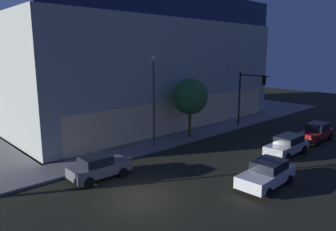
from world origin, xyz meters
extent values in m
plane|color=black|center=(0.00, 0.00, 0.00)|extent=(120.00, 120.00, 0.00)
cube|color=#4C4C51|center=(13.81, 19.97, 0.07)|extent=(32.16, 21.77, 0.15)
cube|color=#FEDA9F|center=(13.81, 9.49, 1.87)|extent=(28.58, 0.60, 3.44)
cube|color=#A8AEA4|center=(13.81, 19.97, 6.06)|extent=(31.76, 21.37, 11.81)
cube|color=#1D284D|center=(13.81, 19.97, 13.43)|extent=(31.12, 20.94, 2.94)
cylinder|color=black|center=(19.92, 6.84, 3.26)|extent=(0.18, 0.18, 6.21)
cylinder|color=black|center=(19.95, 5.08, 6.02)|extent=(0.17, 3.52, 0.12)
cube|color=black|center=(19.97, 3.85, 5.52)|extent=(0.32, 0.32, 0.90)
sphere|color=green|center=(19.97, 3.67, 5.52)|extent=(0.18, 0.18, 0.18)
cylinder|color=#404040|center=(7.20, 7.12, 4.00)|extent=(0.16, 0.16, 7.70)
sphere|color=#F9EFC6|center=(7.20, 7.12, 8.00)|extent=(0.44, 0.44, 0.44)
cylinder|color=brown|center=(11.74, 6.98, 1.51)|extent=(0.29, 0.29, 2.73)
sphere|color=#2F6A30|center=(11.74, 6.98, 4.28)|extent=(3.50, 3.50, 3.50)
cube|color=slate|center=(-0.11, 4.28, 0.70)|extent=(4.20, 1.82, 0.72)
cube|color=black|center=(-0.42, 4.28, 1.36)|extent=(1.94, 1.62, 0.59)
cube|color=#F9F4CC|center=(1.94, 4.78, 0.70)|extent=(0.12, 0.20, 0.12)
cube|color=#F9F4CC|center=(1.92, 3.72, 0.70)|extent=(0.12, 0.20, 0.12)
cylinder|color=black|center=(1.20, 5.14, 0.34)|extent=(0.68, 0.25, 0.68)
cylinder|color=black|center=(1.17, 3.38, 0.34)|extent=(0.68, 0.25, 0.68)
cylinder|color=black|center=(-1.39, 5.18, 0.34)|extent=(0.68, 0.25, 0.68)
cylinder|color=black|center=(-1.42, 3.41, 0.34)|extent=(0.68, 0.25, 0.68)
cube|color=silver|center=(7.03, -4.17, 0.68)|extent=(4.69, 2.06, 0.75)
cube|color=black|center=(7.38, -4.16, 1.35)|extent=(2.27, 1.78, 0.59)
cube|color=#F9F4CC|center=(4.79, -4.82, 0.68)|extent=(0.13, 0.20, 0.12)
cube|color=#F9F4CC|center=(4.75, -3.69, 0.68)|extent=(0.13, 0.20, 0.12)
cylinder|color=black|center=(5.63, -5.17, 0.31)|extent=(0.63, 0.26, 0.62)
cylinder|color=black|center=(5.56, -3.29, 0.31)|extent=(0.63, 0.26, 0.62)
cylinder|color=black|center=(8.50, -5.05, 0.31)|extent=(0.63, 0.26, 0.62)
cylinder|color=black|center=(8.43, -3.18, 0.31)|extent=(0.63, 0.26, 0.62)
cube|color=#B7BABF|center=(13.98, -2.06, 0.70)|extent=(4.70, 1.74, 0.69)
cube|color=black|center=(14.33, -2.06, 1.35)|extent=(2.56, 1.56, 0.60)
cube|color=#F9F4CC|center=(11.68, -2.57, 0.70)|extent=(0.12, 0.20, 0.12)
cube|color=#F9F4CC|center=(11.68, -1.54, 0.70)|extent=(0.12, 0.20, 0.12)
cylinder|color=black|center=(12.52, -2.92, 0.36)|extent=(0.72, 0.24, 0.71)
cylinder|color=black|center=(12.53, -1.19, 0.36)|extent=(0.72, 0.24, 0.71)
cylinder|color=black|center=(15.43, -2.93, 0.36)|extent=(0.72, 0.24, 0.71)
cylinder|color=black|center=(15.44, -1.20, 0.36)|extent=(0.72, 0.24, 0.71)
cube|color=maroon|center=(20.14, -1.96, 0.70)|extent=(4.74, 1.74, 0.70)
cube|color=black|center=(20.50, -1.96, 1.40)|extent=(2.21, 1.56, 0.69)
cube|color=#F9F4CC|center=(17.83, -2.48, 0.70)|extent=(0.12, 0.20, 0.12)
cube|color=#F9F4CC|center=(17.82, -1.44, 0.70)|extent=(0.12, 0.20, 0.12)
cylinder|color=black|center=(18.68, -2.83, 0.36)|extent=(0.71, 0.24, 0.71)
cylinder|color=black|center=(18.67, -1.10, 0.36)|extent=(0.71, 0.24, 0.71)
cylinder|color=black|center=(21.61, -2.82, 0.36)|extent=(0.71, 0.24, 0.71)
cylinder|color=black|center=(21.61, -1.09, 0.36)|extent=(0.71, 0.24, 0.71)
camera|label=1|loc=(-10.56, -13.77, 8.51)|focal=33.55mm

